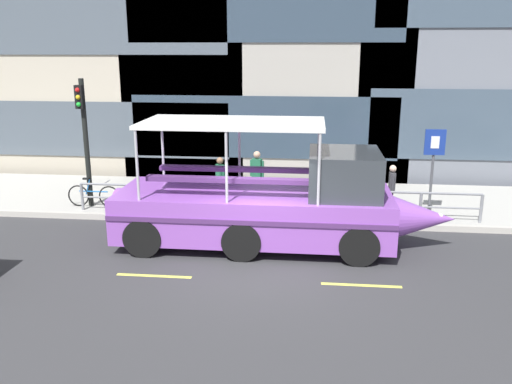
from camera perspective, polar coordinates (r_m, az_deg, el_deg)
The scene contains 12 objects.
ground_plane at distance 13.24m, azimuth 0.38°, elevation -7.83°, with size 120.00×120.00×0.00m, color #333335.
sidewalk at distance 18.48m, azimuth 2.12°, elevation -0.81°, with size 32.00×4.80×0.18m, color #A8A59E.
curb_edge at distance 16.11m, azimuth 1.49°, elevation -3.23°, with size 32.00×0.18×0.18m, color #B2ADA3.
lane_centreline at distance 12.41m, azimuth -0.05°, elevation -9.44°, with size 25.80×0.12×0.01m.
curb_guardrail at distance 16.22m, azimuth 1.94°, elevation -0.56°, with size 12.30×0.09×0.89m.
traffic_light_pole at distance 17.72m, azimuth -17.89°, elevation 6.27°, with size 0.24×0.46×4.08m.
parking_sign at distance 16.67m, azimuth 18.44°, elevation 3.44°, with size 0.60×0.12×2.69m.
leaned_bicycle at distance 18.02m, azimuth -16.96°, elevation -0.35°, with size 1.74×0.46×0.96m.
duck_tour_boat at distance 14.22m, azimuth 1.89°, elevation -1.43°, with size 9.04×2.69×3.35m.
pedestrian_near_bow at distance 16.89m, azimuth 14.33°, elevation 0.77°, with size 0.21×0.45×1.54m.
pedestrian_mid_left at distance 17.71m, azimuth 0.10°, elevation 2.24°, with size 0.48×0.26×1.71m.
pedestrian_mid_right at distance 17.32m, azimuth -3.85°, elevation 1.67°, with size 0.33×0.36×1.60m.
Camera 1 is at (1.22, -12.13, 5.17)m, focal length 37.40 mm.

